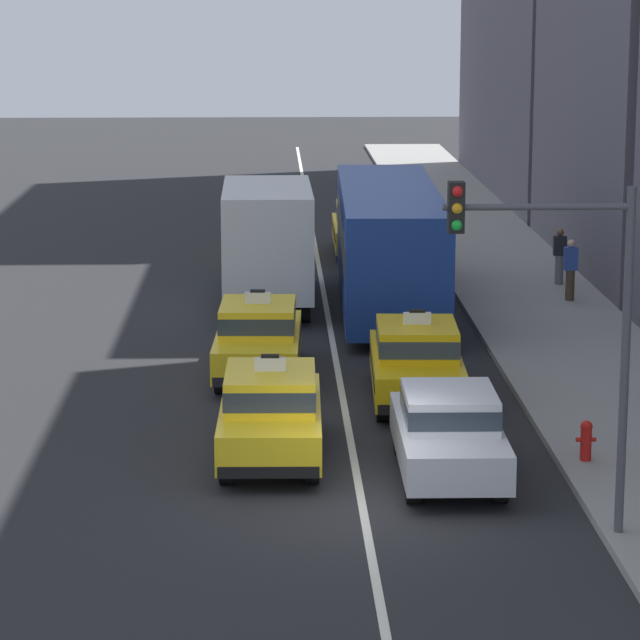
# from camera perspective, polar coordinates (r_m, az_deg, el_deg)

# --- Properties ---
(ground_plane) EXTENTS (160.00, 160.00, 0.00)m
(ground_plane) POSITION_cam_1_polar(r_m,az_deg,el_deg) (26.08, 1.56, -6.86)
(ground_plane) COLOR #232326
(lane_stripe_left_right) EXTENTS (0.14, 80.00, 0.01)m
(lane_stripe_left_right) POSITION_cam_1_polar(r_m,az_deg,el_deg) (45.46, 0.08, 1.26)
(lane_stripe_left_right) COLOR silver
(lane_stripe_left_right) RESTS_ON ground
(sidewalk_curb) EXTENTS (4.00, 90.00, 0.15)m
(sidewalk_curb) POSITION_cam_1_polar(r_m,az_deg,el_deg) (41.13, 8.14, 0.11)
(sidewalk_curb) COLOR gray
(sidewalk_curb) RESTS_ON ground
(taxi_left_nearest) EXTENTS (1.90, 4.59, 1.96)m
(taxi_left_nearest) POSITION_cam_1_polar(r_m,az_deg,el_deg) (28.64, -1.79, -3.31)
(taxi_left_nearest) COLOR black
(taxi_left_nearest) RESTS_ON ground
(taxi_left_second) EXTENTS (1.97, 4.62, 1.96)m
(taxi_left_second) POSITION_cam_1_polar(r_m,az_deg,el_deg) (34.66, -2.23, -0.63)
(taxi_left_second) COLOR black
(taxi_left_second) RESTS_ON ground
(box_truck_left_third) EXTENTS (2.33, 6.97, 3.27)m
(box_truck_left_third) POSITION_cam_1_polar(r_m,az_deg,el_deg) (42.46, -1.91, 2.93)
(box_truck_left_third) COLOR black
(box_truck_left_third) RESTS_ON ground
(taxi_left_fourth) EXTENTS (1.87, 4.58, 1.96)m
(taxi_left_fourth) POSITION_cam_1_polar(r_m,az_deg,el_deg) (50.28, -1.98, 3.29)
(taxi_left_fourth) COLOR black
(taxi_left_fourth) RESTS_ON ground
(sedan_right_nearest) EXTENTS (1.81, 4.32, 1.58)m
(sedan_right_nearest) POSITION_cam_1_polar(r_m,az_deg,el_deg) (27.63, 4.65, -3.97)
(sedan_right_nearest) COLOR black
(sedan_right_nearest) RESTS_ON ground
(taxi_right_second) EXTENTS (1.98, 4.62, 1.96)m
(taxi_right_second) POSITION_cam_1_polar(r_m,az_deg,el_deg) (32.57, 3.48, -1.45)
(taxi_right_second) COLOR black
(taxi_right_second) RESTS_ON ground
(bus_right_third) EXTENTS (2.79, 11.26, 3.22)m
(bus_right_third) POSITION_cam_1_polar(r_m,az_deg,el_deg) (41.87, 2.48, 2.86)
(bus_right_third) COLOR black
(bus_right_third) RESTS_ON ground
(taxi_right_fourth) EXTENTS (1.87, 4.58, 1.96)m
(taxi_right_fourth) POSITION_cam_1_polar(r_m,az_deg,el_deg) (50.61, 1.52, 3.35)
(taxi_right_fourth) COLOR black
(taxi_right_fourth) RESTS_ON ground
(pedestrian_near_crosswalk) EXTENTS (0.36, 0.24, 1.58)m
(pedestrian_near_crosswalk) POSITION_cam_1_polar(r_m,az_deg,el_deg) (45.17, 8.60, 2.28)
(pedestrian_near_crosswalk) COLOR slate
(pedestrian_near_crosswalk) RESTS_ON sidewalk_curb
(pedestrian_by_storefront) EXTENTS (0.36, 0.24, 1.65)m
(pedestrian_by_storefront) POSITION_cam_1_polar(r_m,az_deg,el_deg) (42.87, 8.99, 1.80)
(pedestrian_by_storefront) COLOR #473828
(pedestrian_by_storefront) RESTS_ON sidewalk_curb
(fire_hydrant) EXTENTS (0.36, 0.22, 0.73)m
(fire_hydrant) POSITION_cam_1_polar(r_m,az_deg,el_deg) (28.52, 9.54, -4.22)
(fire_hydrant) COLOR red
(fire_hydrant) RESTS_ON sidewalk_curb
(traffic_light_pole) EXTENTS (2.87, 0.33, 5.58)m
(traffic_light_pole) POSITION_cam_1_polar(r_m,az_deg,el_deg) (23.93, 8.75, 0.77)
(traffic_light_pole) COLOR #47474C
(traffic_light_pole) RESTS_ON ground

